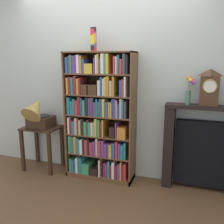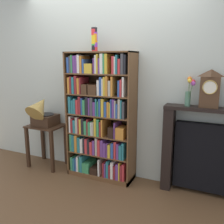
% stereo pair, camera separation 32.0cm
% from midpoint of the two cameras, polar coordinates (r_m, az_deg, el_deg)
% --- Properties ---
extents(ground_plane, '(7.84, 6.40, 0.02)m').
position_cam_midpoint_polar(ground_plane, '(3.53, -5.70, -15.26)').
color(ground_plane, brown).
extents(wall_back, '(4.84, 0.08, 2.60)m').
position_cam_midpoint_polar(wall_back, '(3.32, -0.87, 6.80)').
color(wall_back, beige).
rests_on(wall_back, ground).
extents(bookshelf, '(0.92, 0.34, 1.71)m').
position_cam_midpoint_polar(bookshelf, '(3.28, -5.83, -1.77)').
color(bookshelf, brown).
rests_on(bookshelf, ground).
extents(cup_stack, '(0.08, 0.08, 0.30)m').
position_cam_midpoint_polar(cup_stack, '(3.24, -7.29, 16.45)').
color(cup_stack, red).
rests_on(cup_stack, bookshelf).
extents(side_table_left, '(0.52, 0.41, 0.64)m').
position_cam_midpoint_polar(side_table_left, '(3.81, -18.35, -5.89)').
color(side_table_left, '#382316').
rests_on(side_table_left, ground).
extents(gramophone, '(0.32, 0.47, 0.51)m').
position_cam_midpoint_polar(gramophone, '(3.66, -19.39, -0.36)').
color(gramophone, '#382316').
rests_on(gramophone, side_table_left).
extents(fireplace_mantel, '(0.97, 0.21, 1.08)m').
position_cam_midpoint_polar(fireplace_mantel, '(3.18, 18.03, -8.34)').
color(fireplace_mantel, black).
rests_on(fireplace_mantel, ground).
extents(mantel_clock, '(0.21, 0.12, 0.43)m').
position_cam_midpoint_polar(mantel_clock, '(2.98, 18.99, 5.43)').
color(mantel_clock, '#472D1C').
rests_on(mantel_clock, fireplace_mantel).
extents(flower_vase, '(0.11, 0.18, 0.34)m').
position_cam_midpoint_polar(flower_vase, '(3.00, 14.76, 5.01)').
color(flower_vase, '#4C7A60').
rests_on(flower_vase, fireplace_mantel).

